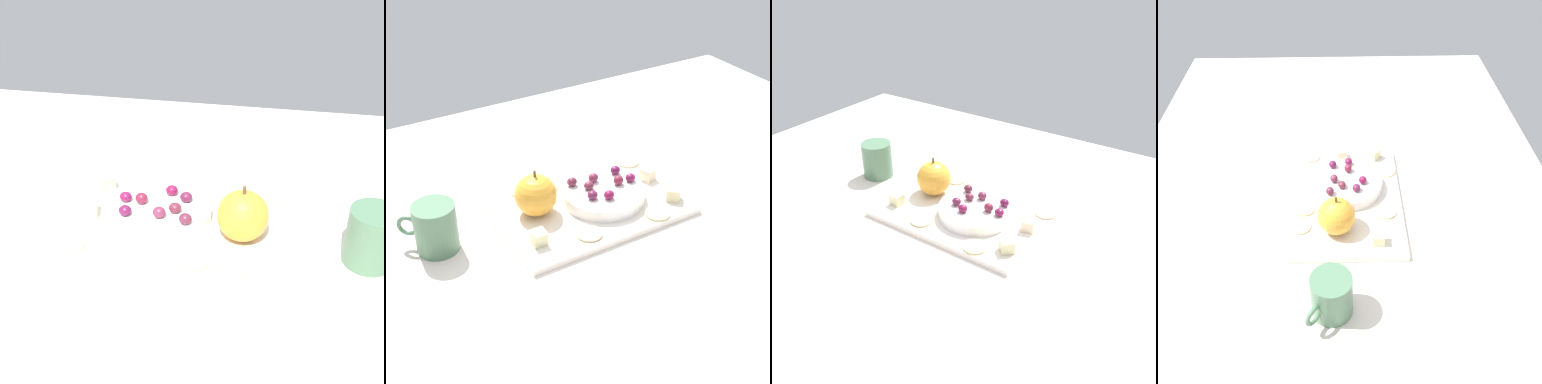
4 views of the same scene
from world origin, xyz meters
TOP-DOWN VIEW (x-y plane):
  - table at (0.00, 0.00)cm, footprint 149.37×101.57cm
  - platter at (1.76, 1.56)cm, footprint 35.28×24.49cm
  - serving_dish at (-1.50, 2.00)cm, footprint 15.74×15.74cm
  - apple_whole at (11.47, -0.53)cm, footprint 7.83×7.83cm
  - apple_stem at (11.47, -0.53)cm, footprint 0.50×0.50cm
  - cheese_cube_0 at (15.35, 7.89)cm, footprint 2.65×2.65cm
  - cheese_cube_1 at (-13.08, 0.57)cm, footprint 3.12×3.12cm
  - cheese_cube_2 at (-12.91, 8.87)cm, footprint 3.55×3.55cm
  - cracker_0 at (10.65, -8.22)cm, footprint 4.66×4.66cm
  - cracker_1 at (6.63, 10.16)cm, footprint 4.66×4.66cm
  - cracker_2 at (-13.53, -6.94)cm, footprint 4.66×4.66cm
  - cracker_3 at (5.24, -7.53)cm, footprint 4.66×4.66cm
  - cracker_4 at (-7.36, 11.30)cm, footprint 4.66×4.66cm
  - grape_0 at (2.10, 3.90)cm, footprint 1.99×1.80cm
  - grape_1 at (-4.75, 2.22)cm, footprint 1.99×1.80cm
  - grape_2 at (3.04, -1.92)cm, footprint 1.99×1.80cm
  - grape_3 at (-1.17, -1.04)cm, footprint 1.99×1.80cm
  - grape_4 at (-6.43, -1.35)cm, footprint 1.99×1.80cm
  - grape_5 at (-0.53, 5.42)cm, footprint 1.99×1.80cm
  - grape_6 at (0.93, 0.74)cm, footprint 1.99×1.80cm
  - grape_7 at (-7.39, 2.40)cm, footprint 1.99×1.80cm
  - cup at (30.11, -1.52)cm, footprint 9.43×8.16cm

SIDE VIEW (x-z plane):
  - table at x=0.00cm, z-range 0.00..3.98cm
  - platter at x=1.76cm, z-range 3.98..5.30cm
  - cracker_0 at x=10.65cm, z-range 5.30..5.70cm
  - cracker_1 at x=6.63cm, z-range 5.30..5.70cm
  - cracker_2 at x=-13.53cm, z-range 5.30..5.70cm
  - cracker_3 at x=5.24cm, z-range 5.30..5.70cm
  - cracker_4 at x=-7.36cm, z-range 5.30..5.70cm
  - serving_dish at x=-1.50cm, z-range 5.30..7.70cm
  - cheese_cube_0 at x=15.35cm, z-range 5.30..7.81cm
  - cheese_cube_1 at x=-13.08cm, z-range 5.30..7.81cm
  - cheese_cube_2 at x=-12.91cm, z-range 5.30..7.81cm
  - cup at x=30.11cm, z-range 3.98..12.77cm
  - grape_6 at x=0.93cm, z-range 7.70..9.32cm
  - grape_7 at x=-7.39cm, z-range 7.70..9.34cm
  - grape_4 at x=-6.43cm, z-range 7.70..9.40cm
  - grape_0 at x=2.10cm, z-range 7.70..9.41cm
  - grape_5 at x=-0.53cm, z-range 7.70..9.42cm
  - grape_2 at x=3.04cm, z-range 7.70..9.46cm
  - grape_3 at x=-1.17cm, z-range 7.70..9.56cm
  - grape_1 at x=-4.75cm, z-range 7.70..9.59cm
  - apple_whole at x=11.47cm, z-range 5.30..13.13cm
  - apple_stem at x=11.47cm, z-range 13.13..14.33cm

